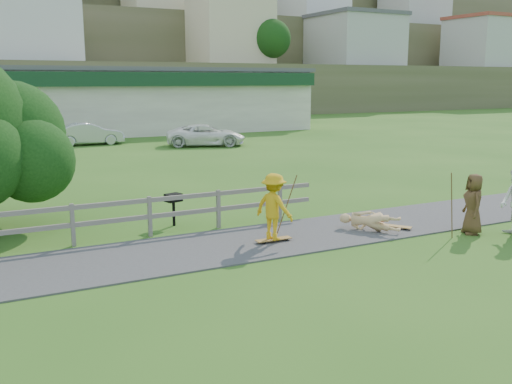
% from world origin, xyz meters
% --- Properties ---
extents(ground, '(260.00, 260.00, 0.00)m').
position_xyz_m(ground, '(0.00, 0.00, 0.00)').
color(ground, '#2E5F1B').
rests_on(ground, ground).
extents(path, '(34.00, 3.00, 0.04)m').
position_xyz_m(path, '(0.00, 1.50, 0.02)').
color(path, '#37373A').
rests_on(path, ground).
extents(fence, '(15.05, 0.10, 1.10)m').
position_xyz_m(fence, '(-4.62, 3.30, 0.72)').
color(fence, slate).
rests_on(fence, ground).
extents(strip_mall, '(32.50, 10.75, 5.10)m').
position_xyz_m(strip_mall, '(4.00, 34.94, 2.58)').
color(strip_mall, '#BCB3A5').
rests_on(strip_mall, ground).
extents(skater_rider, '(1.04, 1.28, 1.73)m').
position_xyz_m(skater_rider, '(0.65, 1.23, 0.86)').
color(skater_rider, gold).
rests_on(skater_rider, ground).
extents(skater_fallen, '(1.61, 1.29, 0.61)m').
position_xyz_m(skater_fallen, '(3.55, 0.98, 0.31)').
color(skater_fallen, '#DBB379').
rests_on(skater_fallen, ground).
extents(spectator_c, '(0.84, 0.96, 1.67)m').
position_xyz_m(spectator_c, '(5.94, -0.43, 0.83)').
color(spectator_c, '#533A21').
rests_on(spectator_c, ground).
extents(car_silver, '(4.38, 1.63, 1.43)m').
position_xyz_m(car_silver, '(0.91, 26.58, 0.71)').
color(car_silver, '#B5B8BD').
rests_on(car_silver, ground).
extents(car_white, '(5.46, 3.79, 1.39)m').
position_xyz_m(car_white, '(7.41, 22.54, 0.69)').
color(car_white, white).
rests_on(car_white, ground).
extents(bbq, '(0.51, 0.45, 0.94)m').
position_xyz_m(bbq, '(-1.05, 4.11, 0.47)').
color(bbq, black).
rests_on(bbq, ground).
extents(longboard_rider, '(0.98, 0.24, 0.11)m').
position_xyz_m(longboard_rider, '(0.65, 1.23, 0.05)').
color(longboard_rider, olive).
rests_on(longboard_rider, ground).
extents(longboard_fallen, '(0.75, 0.92, 0.11)m').
position_xyz_m(longboard_fallen, '(4.35, 0.88, 0.05)').
color(longboard_fallen, olive).
rests_on(longboard_fallen, ground).
extents(helmet, '(0.29, 0.29, 0.29)m').
position_xyz_m(helmet, '(4.15, 1.33, 0.15)').
color(helmet, '#BB0B11').
rests_on(helmet, ground).
extents(pole_rider, '(0.03, 0.03, 1.78)m').
position_xyz_m(pole_rider, '(1.25, 1.63, 0.89)').
color(pole_rider, brown).
rests_on(pole_rider, ground).
extents(pole_spec_left, '(0.03, 0.03, 1.79)m').
position_xyz_m(pole_spec_left, '(5.06, -0.51, 0.90)').
color(pole_spec_left, brown).
rests_on(pole_spec_left, ground).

